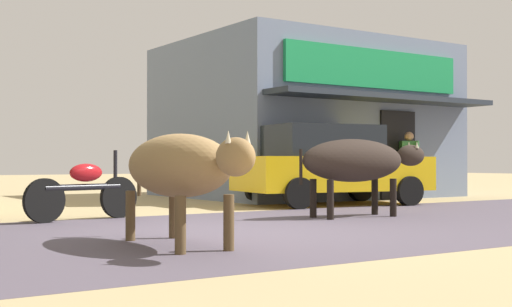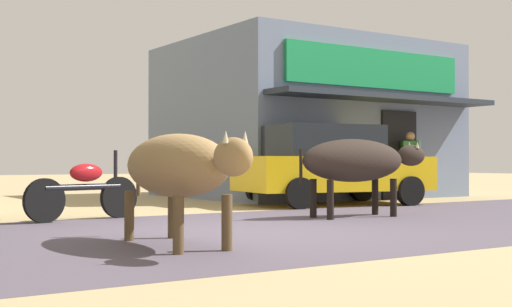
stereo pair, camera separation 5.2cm
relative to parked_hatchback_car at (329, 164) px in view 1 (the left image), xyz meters
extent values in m
plane|color=tan|center=(-4.66, -3.63, -0.84)|extent=(80.00, 80.00, 0.00)
cube|color=#514754|center=(-4.66, -3.63, -0.84)|extent=(72.00, 5.88, 0.00)
cube|color=slate|center=(2.02, 3.50, 1.11)|extent=(6.51, 5.39, 3.91)
cube|color=#198C4C|center=(2.02, 0.75, 2.20)|extent=(5.21, 0.10, 0.90)
cube|color=#262D38|center=(2.02, 0.36, 1.50)|extent=(6.25, 0.90, 0.12)
cube|color=black|center=(2.76, 0.78, 0.21)|extent=(1.10, 0.06, 2.10)
cube|color=yellow|center=(0.09, -0.01, -0.19)|extent=(4.14, 2.38, 0.70)
cube|color=#1E2328|center=(-0.20, 0.03, 0.48)|extent=(2.38, 1.97, 0.64)
cylinder|color=black|center=(1.48, 0.67, -0.54)|extent=(0.62, 0.27, 0.60)
cylinder|color=black|center=(1.20, -1.10, -0.54)|extent=(0.62, 0.27, 0.60)
cylinder|color=black|center=(-1.02, 1.07, -0.54)|extent=(0.62, 0.27, 0.60)
cylinder|color=black|center=(-1.31, -0.70, -0.54)|extent=(0.62, 0.27, 0.60)
cylinder|color=black|center=(-4.94, -0.76, -0.51)|extent=(0.66, 0.22, 0.66)
cylinder|color=black|center=(-6.21, -1.05, -0.51)|extent=(0.66, 0.22, 0.66)
cylinder|color=black|center=(-5.57, -0.91, -0.33)|extent=(1.29, 0.39, 0.10)
ellipsoid|color=#A51419|center=(-5.53, -0.89, -0.11)|extent=(0.60, 0.36, 0.28)
cylinder|color=black|center=(-5.00, -0.78, -0.06)|extent=(0.06, 0.06, 0.60)
ellipsoid|color=olive|center=(-5.86, -4.56, 0.01)|extent=(0.87, 2.12, 0.68)
ellipsoid|color=olive|center=(-5.92, -5.86, 0.10)|extent=(0.31, 0.57, 0.36)
cone|color=beige|center=(-5.83, -5.91, 0.28)|extent=(0.06, 0.06, 0.12)
cone|color=beige|center=(-6.03, -5.90, 0.28)|extent=(0.06, 0.06, 0.12)
cylinder|color=brown|center=(-5.63, -5.25, -0.56)|extent=(0.11, 0.11, 0.57)
cylinder|color=brown|center=(-6.16, -5.23, -0.56)|extent=(0.11, 0.11, 0.57)
cylinder|color=brown|center=(-5.56, -3.90, -0.56)|extent=(0.11, 0.11, 0.57)
cylinder|color=brown|center=(-6.09, -3.87, -0.56)|extent=(0.11, 0.11, 0.57)
cylinder|color=brown|center=(-5.80, -3.47, -0.09)|extent=(0.05, 0.05, 0.54)
ellipsoid|color=#2C231D|center=(-1.71, -2.71, 0.07)|extent=(1.97, 0.81, 0.69)
ellipsoid|color=#2C231D|center=(-0.51, -2.79, 0.16)|extent=(0.58, 0.32, 0.36)
cone|color=beige|center=(-0.45, -2.70, 0.34)|extent=(0.06, 0.06, 0.12)
cone|color=beige|center=(-0.46, -2.90, 0.34)|extent=(0.06, 0.06, 0.12)
cylinder|color=black|center=(-1.07, -2.52, -0.53)|extent=(0.11, 0.11, 0.62)
cylinder|color=black|center=(-1.11, -2.99, -0.53)|extent=(0.11, 0.11, 0.62)
cylinder|color=black|center=(-2.32, -2.42, -0.53)|extent=(0.11, 0.11, 0.62)
cylinder|color=black|center=(-2.36, -2.89, -0.53)|extent=(0.11, 0.11, 0.62)
cylinder|color=black|center=(-2.72, -2.63, -0.03)|extent=(0.05, 0.05, 0.56)
cylinder|color=#262633|center=(2.82, 0.56, -0.44)|extent=(0.14, 0.14, 0.81)
cylinder|color=#262633|center=(2.82, 0.38, -0.44)|extent=(0.14, 0.14, 0.81)
cube|color=#33723F|center=(2.82, 0.47, 0.25)|extent=(0.48, 0.42, 0.57)
sphere|color=tan|center=(2.82, 0.47, 0.64)|extent=(0.22, 0.22, 0.22)
cylinder|color=#33723F|center=(2.82, 0.73, 0.28)|extent=(0.09, 0.09, 0.51)
cylinder|color=#33723F|center=(2.82, 0.21, 0.28)|extent=(0.09, 0.09, 0.51)
camera|label=1|loc=(-9.32, -11.31, 0.06)|focal=49.49mm
camera|label=2|loc=(-9.27, -11.34, 0.06)|focal=49.49mm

